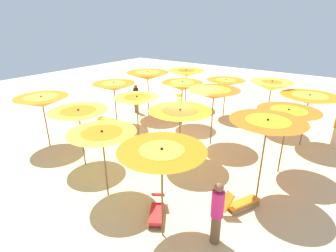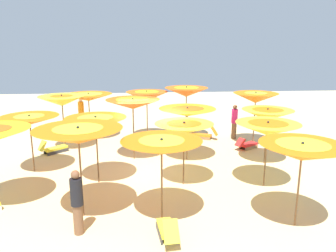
{
  "view_description": "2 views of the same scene",
  "coord_description": "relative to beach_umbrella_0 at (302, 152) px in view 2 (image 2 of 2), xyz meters",
  "views": [
    {
      "loc": [
        5.67,
        -8.86,
        5.08
      ],
      "look_at": [
        0.14,
        -1.18,
        1.25
      ],
      "focal_mm": 28.25,
      "sensor_mm": 36.0,
      "label": 1
    },
    {
      "loc": [
        -11.91,
        0.36,
        4.55
      ],
      "look_at": [
        0.06,
        -0.61,
        1.6
      ],
      "focal_mm": 35.78,
      "sensor_mm": 36.0,
      "label": 2
    }
  ],
  "objects": [
    {
      "name": "ground",
      "position": [
        4.44,
        3.53,
        -2.01
      ],
      "size": [
        40.11,
        40.11,
        0.04
      ],
      "primitive_type": "cube",
      "color": "beige"
    },
    {
      "name": "beach_umbrella_0",
      "position": [
        0.0,
        0.0,
        0.0
      ],
      "size": [
        2.1,
        2.1,
        2.26
      ],
      "color": "brown",
      "rests_on": "ground"
    },
    {
      "name": "beach_umbrella_1",
      "position": [
        2.48,
        -0.09,
        -0.05
      ],
      "size": [
        2.03,
        2.03,
        2.2
      ],
      "color": "brown",
      "rests_on": "ground"
    },
    {
      "name": "beach_umbrella_2",
      "position": [
        4.62,
        -0.89,
        -0.05
      ],
      "size": [
        1.95,
        1.95,
        2.2
      ],
      "color": "brown",
      "rests_on": "ground"
    },
    {
      "name": "beach_umbrella_3",
      "position": [
        6.98,
        -1.22,
        0.21
      ],
      "size": [
        2.0,
        2.0,
        2.49
      ],
      "color": "brown",
      "rests_on": "ground"
    },
    {
      "name": "beach_umbrella_4",
      "position": [
        0.58,
        3.39,
        0.03
      ],
      "size": [
        2.08,
        2.08,
        2.26
      ],
      "color": "brown",
      "rests_on": "ground"
    },
    {
      "name": "beach_umbrella_5",
      "position": [
        2.85,
        2.53,
        -0.08
      ],
      "size": [
        1.9,
        1.9,
        2.15
      ],
      "color": "brown",
      "rests_on": "ground"
    },
    {
      "name": "beach_umbrella_6",
      "position": [
        5.3,
        2.09,
        -0.04
      ],
      "size": [
        2.24,
        2.24,
        2.16
      ],
      "color": "brown",
      "rests_on": "ground"
    },
    {
      "name": "beach_umbrella_7",
      "position": [
        8.39,
        1.71,
        0.31
      ],
      "size": [
        2.08,
        2.08,
        2.58
      ],
      "color": "brown",
      "rests_on": "ground"
    },
    {
      "name": "beach_umbrella_8",
      "position": [
        0.96,
        5.51,
        0.27
      ],
      "size": [
        2.29,
        2.29,
        2.52
      ],
      "color": "brown",
      "rests_on": "ground"
    },
    {
      "name": "beach_umbrella_9",
      "position": [
        3.26,
        5.37,
        0.06
      ],
      "size": [
        2.01,
        2.01,
        2.3
      ],
      "color": "brown",
      "rests_on": "ground"
    },
    {
      "name": "beach_umbrella_10",
      "position": [
        5.53,
        4.21,
        0.27
      ],
      "size": [
        2.13,
        2.13,
        2.51
      ],
      "color": "brown",
      "rests_on": "ground"
    },
    {
      "name": "beach_umbrella_11",
      "position": [
        8.53,
        3.61,
        0.12
      ],
      "size": [
        2.01,
        2.01,
        2.39
      ],
      "color": "brown",
      "rests_on": "ground"
    },
    {
      "name": "beach_umbrella_13",
      "position": [
        4.45,
        7.85,
        -0.08
      ],
      "size": [
        2.06,
        2.06,
        2.13
      ],
      "color": "brown",
      "rests_on": "ground"
    },
    {
      "name": "beach_umbrella_14",
      "position": [
        6.96,
        7.26,
        0.2
      ],
      "size": [
        1.96,
        1.96,
        2.47
      ],
      "color": "brown",
      "rests_on": "ground"
    },
    {
      "name": "beach_umbrella_15",
      "position": [
        8.72,
        6.41,
        0.07
      ],
      "size": [
        2.27,
        2.27,
        2.28
      ],
      "color": "brown",
      "rests_on": "ground"
    },
    {
      "name": "lounger_0",
      "position": [
        6.53,
        7.65,
        -1.79
      ],
      "size": [
        1.1,
        1.15,
        0.65
      ],
      "rotation": [
        0.0,
        0.0,
        5.45
      ],
      "color": "#333338",
      "rests_on": "ground"
    },
    {
      "name": "lounger_1",
      "position": [
        8.19,
        0.87,
        -1.78
      ],
      "size": [
        0.85,
        1.3,
        0.7
      ],
      "rotation": [
        0.0,
        0.0,
        7.39
      ],
      "color": "olive",
      "rests_on": "ground"
    },
    {
      "name": "lounger_2",
      "position": [
        6.45,
        -0.78,
        -1.79
      ],
      "size": [
        0.94,
        1.18,
        0.55
      ],
      "rotation": [
        0.0,
        0.0,
        5.28
      ],
      "color": "olive",
      "rests_on": "ground"
    },
    {
      "name": "lounger_4",
      "position": [
        -0.29,
        3.32,
        -1.77
      ],
      "size": [
        1.25,
        0.5,
        0.67
      ],
      "rotation": [
        0.0,
        0.0,
        6.39
      ],
      "color": "#333338",
      "rests_on": "ground"
    },
    {
      "name": "beachgoer_0",
      "position": [
        0.07,
        5.47,
        -1.13
      ],
      "size": [
        0.3,
        0.3,
        1.66
      ],
      "rotation": [
        0.0,
        0.0,
        5.56
      ],
      "color": "brown",
      "rests_on": "ground"
    },
    {
      "name": "beachgoer_1",
      "position": [
        8.14,
        -0.64,
        -1.11
      ],
      "size": [
        0.3,
        0.3,
        1.69
      ],
      "rotation": [
        0.0,
        0.0,
        1.4
      ],
      "color": "brown",
      "rests_on": "ground"
    },
    {
      "name": "beachgoer_2",
      "position": [
        9.91,
        7.01,
        -0.99
      ],
      "size": [
        0.3,
        0.3,
        1.89
      ],
      "rotation": [
        0.0,
        0.0,
        5.05
      ],
      "color": "beige",
      "rests_on": "ground"
    }
  ]
}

